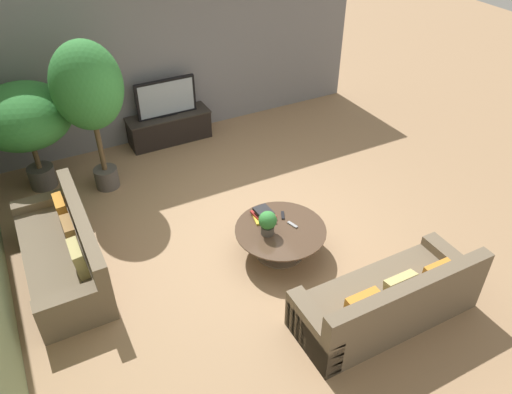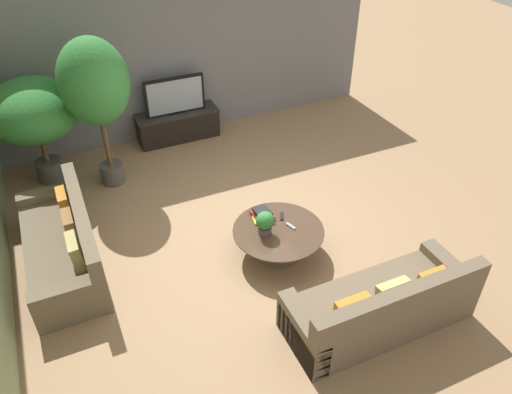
# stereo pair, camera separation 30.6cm
# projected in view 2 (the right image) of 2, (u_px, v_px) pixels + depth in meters

# --- Properties ---
(ground_plane) EXTENTS (24.00, 24.00, 0.00)m
(ground_plane) POSITION_uv_depth(u_px,v_px,m) (253.00, 229.00, 7.13)
(ground_plane) COLOR #9E7A56
(back_wall_stone) EXTENTS (7.40, 0.12, 3.00)m
(back_wall_stone) POSITION_uv_depth(u_px,v_px,m) (176.00, 52.00, 8.62)
(back_wall_stone) COLOR slate
(back_wall_stone) RESTS_ON ground
(media_console) EXTENTS (1.48, 0.50, 0.52)m
(media_console) POSITION_uv_depth(u_px,v_px,m) (178.00, 125.00, 9.06)
(media_console) COLOR black
(media_console) RESTS_ON ground
(television) EXTENTS (1.06, 0.13, 0.66)m
(television) POSITION_uv_depth(u_px,v_px,m) (175.00, 96.00, 8.72)
(television) COLOR black
(television) RESTS_ON media_console
(coffee_table) EXTENTS (1.20, 1.20, 0.40)m
(coffee_table) POSITION_uv_depth(u_px,v_px,m) (278.00, 237.00, 6.55)
(coffee_table) COLOR #756656
(coffee_table) RESTS_ON ground
(couch_by_wall) EXTENTS (0.84, 2.19, 0.84)m
(couch_by_wall) POSITION_uv_depth(u_px,v_px,m) (64.00, 246.00, 6.40)
(couch_by_wall) COLOR brown
(couch_by_wall) RESTS_ON ground
(couch_near_entry) EXTENTS (2.16, 0.84, 0.84)m
(couch_near_entry) POSITION_uv_depth(u_px,v_px,m) (381.00, 307.00, 5.59)
(couch_near_entry) COLOR brown
(couch_near_entry) RESTS_ON ground
(potted_palm_tall) EXTENTS (1.39, 1.39, 1.71)m
(potted_palm_tall) POSITION_uv_depth(u_px,v_px,m) (33.00, 112.00, 7.42)
(potted_palm_tall) COLOR #514C47
(potted_palm_tall) RESTS_ON ground
(potted_palm_corner) EXTENTS (1.01, 1.01, 2.36)m
(potted_palm_corner) POSITION_uv_depth(u_px,v_px,m) (95.00, 86.00, 7.09)
(potted_palm_corner) COLOR #514C47
(potted_palm_corner) RESTS_ON ground
(potted_plant_tabletop) EXTENTS (0.24, 0.24, 0.33)m
(potted_plant_tabletop) POSITION_uv_depth(u_px,v_px,m) (265.00, 223.00, 6.32)
(potted_plant_tabletop) COLOR #514C47
(potted_plant_tabletop) RESTS_ON coffee_table
(book_stack) EXTENTS (0.31, 0.35, 0.13)m
(book_stack) POSITION_uv_depth(u_px,v_px,m) (262.00, 214.00, 6.65)
(book_stack) COLOR gold
(book_stack) RESTS_ON coffee_table
(remote_black) EXTENTS (0.11, 0.16, 0.02)m
(remote_black) POSITION_uv_depth(u_px,v_px,m) (282.00, 216.00, 6.70)
(remote_black) COLOR black
(remote_black) RESTS_ON coffee_table
(remote_silver) EXTENTS (0.08, 0.16, 0.02)m
(remote_silver) POSITION_uv_depth(u_px,v_px,m) (291.00, 226.00, 6.53)
(remote_silver) COLOR gray
(remote_silver) RESTS_ON coffee_table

